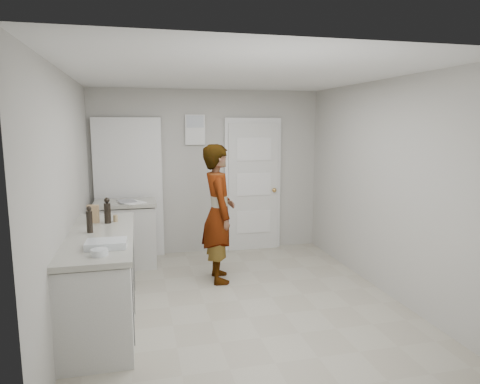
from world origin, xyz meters
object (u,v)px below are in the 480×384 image
object	(u,v)px
oil_cruet_a	(107,211)
egg_bowl	(99,252)
baking_dish	(106,244)
person	(219,213)
cake_mix_box	(93,214)
oil_cruet_b	(89,220)
spice_jar	(115,218)

from	to	relation	value
oil_cruet_a	egg_bowl	bearing A→B (deg)	-89.79
baking_dish	person	bearing A→B (deg)	48.37
cake_mix_box	egg_bowl	world-z (taller)	cake_mix_box
person	cake_mix_box	xyz separation A→B (m)	(-1.46, -0.41, 0.15)
cake_mix_box	baking_dish	world-z (taller)	cake_mix_box
oil_cruet_b	cake_mix_box	bearing A→B (deg)	90.97
cake_mix_box	oil_cruet_a	world-z (taller)	oil_cruet_a
spice_jar	oil_cruet_a	world-z (taller)	oil_cruet_a
oil_cruet_b	egg_bowl	size ratio (longest dim) A/B	1.94
person	egg_bowl	size ratio (longest dim) A/B	12.63
oil_cruet_b	baking_dish	distance (m)	0.60
cake_mix_box	oil_cruet_b	size ratio (longest dim) A/B	0.73
egg_bowl	cake_mix_box	bearing A→B (deg)	97.26
spice_jar	baking_dish	xyz separation A→B (m)	(-0.03, -1.01, -0.01)
spice_jar	baking_dish	distance (m)	1.01
oil_cruet_a	egg_bowl	xyz separation A→B (m)	(0.00, -1.18, -0.11)
person	oil_cruet_b	world-z (taller)	person
spice_jar	baking_dish	size ratio (longest dim) A/B	0.21
cake_mix_box	egg_bowl	size ratio (longest dim) A/B	1.42
egg_bowl	person	bearing A→B (deg)	51.73
spice_jar	cake_mix_box	bearing A→B (deg)	-179.32
oil_cruet_a	baking_dish	distance (m)	0.96
cake_mix_box	egg_bowl	xyz separation A→B (m)	(0.16, -1.24, -0.07)
cake_mix_box	spice_jar	size ratio (longest dim) A/B	2.67
cake_mix_box	spice_jar	bearing A→B (deg)	11.64
oil_cruet_b	baking_dish	bearing A→B (deg)	-71.41
person	oil_cruet_b	size ratio (longest dim) A/B	6.51
oil_cruet_a	baking_dish	size ratio (longest dim) A/B	0.80
oil_cruet_a	egg_bowl	distance (m)	1.19
oil_cruet_b	baking_dish	world-z (taller)	oil_cruet_b
cake_mix_box	oil_cruet_a	xyz separation A→B (m)	(0.15, -0.05, 0.04)
person	baking_dish	size ratio (longest dim) A/B	4.96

